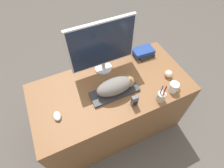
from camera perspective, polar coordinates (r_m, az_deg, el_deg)
The scene contains 11 objects.
ground_plane at distance 2.06m, azimuth 4.24°, elevation -20.41°, with size 12.00×12.00×0.00m, color #4C4742.
desk at distance 1.85m, azimuth -0.17°, elevation -7.60°, with size 1.43×0.71×0.72m.
keyboard at distance 1.50m, azimuth 0.81°, elevation -2.54°, with size 0.42×0.16×0.02m.
cat at distance 1.44m, azimuth 1.51°, elevation -0.53°, with size 0.34×0.15×0.13m.
monitor at distance 1.49m, azimuth -3.14°, elevation 12.33°, with size 0.59×0.16×0.51m.
computer_mouse at distance 1.44m, azimuth -17.46°, elevation -9.94°, with size 0.06×0.08×0.04m.
coffee_mug at distance 1.58m, azimuth 19.52°, elevation -0.95°, with size 0.11×0.08×0.09m.
pen_cup at distance 1.49m, azimuth 15.75°, elevation -3.92°, with size 0.07×0.07×0.22m.
baseball at distance 1.68m, azimuth 17.97°, elevation 3.18°, with size 0.07×0.07×0.07m.
phone at distance 1.41m, azimuth 7.38°, elevation -5.52°, with size 0.05×0.03×0.11m.
book_stack at distance 1.82m, azimuth 10.30°, elevation 10.19°, with size 0.21×0.16×0.07m.
Camera 1 is at (-0.38, -0.48, 1.96)m, focal length 28.00 mm.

